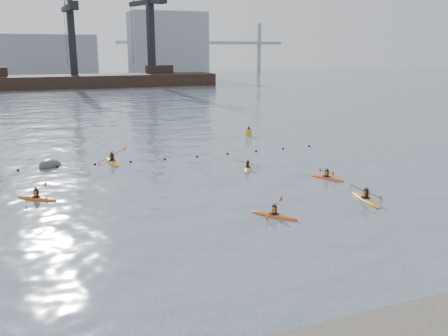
{
  "coord_description": "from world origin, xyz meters",
  "views": [
    {
      "loc": [
        -8.89,
        -17.67,
        9.5
      ],
      "look_at": [
        0.76,
        7.17,
        2.8
      ],
      "focal_mm": 38.0,
      "sensor_mm": 36.0,
      "label": 1
    }
  ],
  "objects": [
    {
      "name": "mooring_buoy",
      "position": [
        -8.51,
        23.4,
        0.0
      ],
      "size": [
        2.74,
        3.01,
        1.72
      ],
      "primitive_type": "ellipsoid",
      "rotation": [
        0.0,
        0.21,
        0.94
      ],
      "color": "#424548",
      "rests_on": "ground"
    },
    {
      "name": "skyline",
      "position": [
        2.23,
        150.27,
        9.25
      ],
      "size": [
        141.0,
        28.0,
        22.0
      ],
      "color": "gray",
      "rests_on": "ground"
    },
    {
      "name": "kayaker_0",
      "position": [
        3.33,
        5.67,
        0.09
      ],
      "size": [
        2.31,
        2.73,
        1.11
      ],
      "rotation": [
        0.0,
        0.0,
        0.66
      ],
      "color": "#D04D13",
      "rests_on": "ground"
    },
    {
      "name": "kayaker_4",
      "position": [
        10.86,
        11.73,
        0.09
      ],
      "size": [
        1.91,
        2.96,
        1.1
      ],
      "rotation": [
        0.0,
        0.0,
        3.59
      ],
      "color": "#F24A16",
      "rests_on": "ground"
    },
    {
      "name": "kayaker_5",
      "position": [
        -3.51,
        22.83,
        0.11
      ],
      "size": [
        2.54,
        3.71,
        1.43
      ],
      "rotation": [
        0.0,
        0.0,
        0.11
      ],
      "color": "#C09716",
      "rests_on": "ground"
    },
    {
      "name": "kayaker_2",
      "position": [
        -9.62,
        14.19,
        0.09
      ],
      "size": [
        2.77,
        2.37,
        1.01
      ],
      "rotation": [
        0.0,
        0.0,
        0.9
      ],
      "color": "#C25212",
      "rests_on": "ground"
    },
    {
      "name": "ground",
      "position": [
        0.0,
        0.0,
        0.0
      ],
      "size": [
        400.0,
        400.0,
        0.0
      ],
      "primitive_type": "plane",
      "color": "#394453",
      "rests_on": "ground"
    },
    {
      "name": "kayaker_1",
      "position": [
        10.19,
        6.2,
        0.11
      ],
      "size": [
        2.39,
        3.5,
        1.36
      ],
      "rotation": [
        0.0,
        0.0,
        -0.15
      ],
      "color": "gold",
      "rests_on": "ground"
    },
    {
      "name": "nav_buoy",
      "position": [
        12.8,
        30.5,
        0.39
      ],
      "size": [
        0.71,
        0.71,
        1.29
      ],
      "color": "gold",
      "rests_on": "ground"
    },
    {
      "name": "barge_pier",
      "position": [
        -0.22,
        110.0,
        1.89
      ],
      "size": [
        72.0,
        19.3,
        29.5
      ],
      "color": "black",
      "rests_on": "ground"
    },
    {
      "name": "kayaker_3",
      "position": [
        6.49,
        16.58,
        0.09
      ],
      "size": [
        1.8,
        2.8,
        1.0
      ],
      "rotation": [
        0.0,
        0.0,
        -0.45
      ],
      "color": "orange",
      "rests_on": "ground"
    },
    {
      "name": "float_line",
      "position": [
        -0.5,
        22.53,
        0.03
      ],
      "size": [
        33.24,
        0.73,
        0.24
      ],
      "color": "black",
      "rests_on": "ground"
    }
  ]
}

